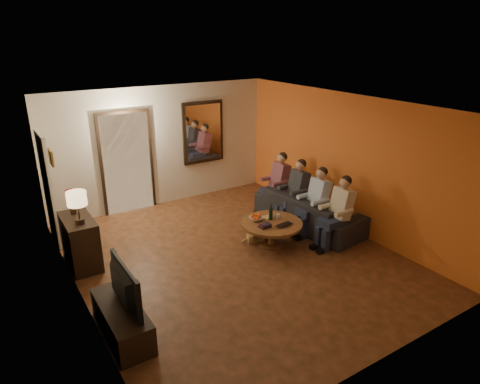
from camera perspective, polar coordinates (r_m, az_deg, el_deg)
floor at (r=7.44m, az=-0.72°, el=-8.72°), size 5.00×6.00×0.01m
ceiling at (r=6.56m, az=-0.82°, el=11.45°), size 5.00×6.00×0.01m
back_wall at (r=9.47m, az=-10.41°, el=5.97°), size 5.00×0.02×2.60m
front_wall at (r=4.84m, az=18.52°, el=-9.64°), size 5.00×0.02×2.60m
left_wall at (r=6.07m, az=-21.33°, el=-3.67°), size 0.02×6.00×2.60m
right_wall at (r=8.41m, az=13.91°, el=3.83°), size 0.02×6.00×2.60m
orange_accent at (r=8.40m, az=13.86°, el=3.82°), size 0.01×6.00×2.60m
kitchen_doorway at (r=9.26m, az=-14.83°, el=3.67°), size 1.00×0.06×2.10m
door_trim at (r=9.25m, az=-14.81°, el=3.66°), size 1.12×0.04×2.22m
fridge_glimpse at (r=9.38m, az=-13.31°, el=3.07°), size 0.45×0.03×1.70m
mirror_frame at (r=9.79m, az=-4.94°, el=7.93°), size 1.00×0.05×1.40m
mirror_glass at (r=9.76m, az=-4.86°, el=7.89°), size 0.86×0.02×1.26m
white_door at (r=8.30m, az=-24.19°, el=0.32°), size 0.06×0.85×2.04m
framed_art at (r=7.11m, az=-23.90°, el=4.20°), size 0.03×0.28×0.24m
art_canvas at (r=7.12m, az=-23.78°, el=4.22°), size 0.01×0.22×0.18m
dresser at (r=7.52m, az=-20.51°, el=-6.23°), size 0.45×0.94×0.83m
table_lamp at (r=7.05m, az=-20.80°, el=-1.95°), size 0.30×0.30×0.54m
flower_vase at (r=7.47m, az=-21.50°, el=-1.18°), size 0.14×0.14×0.44m
tv_stand at (r=5.87m, az=-15.47°, el=-16.17°), size 0.45×1.24×0.41m
tv at (r=5.59m, az=-15.96°, el=-12.11°), size 0.99×0.13×0.57m
sofa at (r=8.56m, az=9.12°, el=-2.41°), size 2.35×1.13×0.66m
person_a at (r=7.80m, az=13.01°, el=-2.92°), size 0.60×0.40×1.20m
person_b at (r=8.19m, az=10.07°, el=-1.52°), size 0.60×0.40×1.20m
person_c at (r=8.61m, az=7.41°, el=-0.25°), size 0.60×0.40×1.20m
person_d at (r=9.05m, az=5.00°, el=0.90°), size 0.60×0.40×1.20m
dog at (r=7.89m, az=2.76°, el=-4.66°), size 0.61×0.39×0.56m
coffee_table at (r=7.77m, az=4.20°, el=-5.55°), size 1.34×1.34×0.45m
bowl at (r=7.73m, az=2.20°, el=-3.56°), size 0.26×0.26×0.06m
oranges at (r=7.70m, az=2.21°, el=-3.10°), size 0.20×0.20×0.08m
wine_bottle at (r=7.71m, az=4.13°, el=-2.65°), size 0.07×0.07×0.31m
wine_glass at (r=7.79m, az=5.10°, el=-3.28°), size 0.06×0.06×0.10m
book_stack at (r=7.47m, az=3.34°, el=-4.46°), size 0.20×0.15×0.07m
laptop at (r=7.52m, az=6.12°, el=-4.53°), size 0.35×0.24×0.03m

